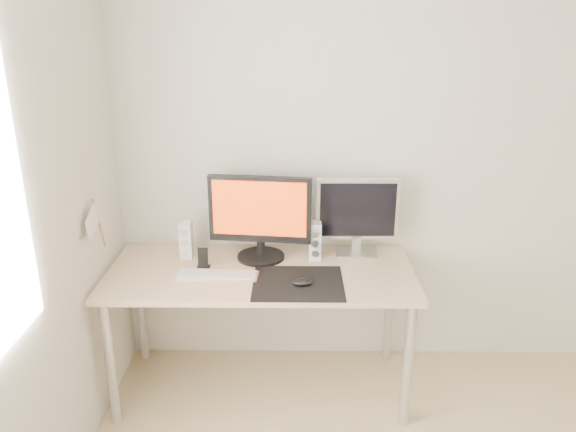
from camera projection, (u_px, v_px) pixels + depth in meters
name	position (u px, v px, depth m)	size (l,w,h in m)	color
wall_back	(431.00, 157.00, 3.10)	(3.50, 3.50, 0.00)	silver
mousepad	(298.00, 283.00, 2.79)	(0.45, 0.40, 0.00)	black
mouse	(302.00, 282.00, 2.75)	(0.10, 0.06, 0.04)	black
desk	(261.00, 284.00, 2.96)	(1.60, 0.70, 0.73)	#D1B587
main_monitor	(260.00, 215.00, 2.99)	(0.55, 0.29, 0.47)	black
second_monitor	(357.00, 213.00, 3.06)	(0.45, 0.16, 0.43)	silver
speaker_left	(186.00, 240.00, 3.05)	(0.07, 0.08, 0.21)	white
speaker_right	(315.00, 241.00, 3.04)	(0.07, 0.08, 0.21)	silver
keyboard	(217.00, 275.00, 2.86)	(0.43, 0.15, 0.02)	silver
phone_dock	(203.00, 263.00, 2.93)	(0.07, 0.06, 0.12)	black
pennant	(94.00, 222.00, 2.70)	(0.01, 0.23, 0.29)	#A57F54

